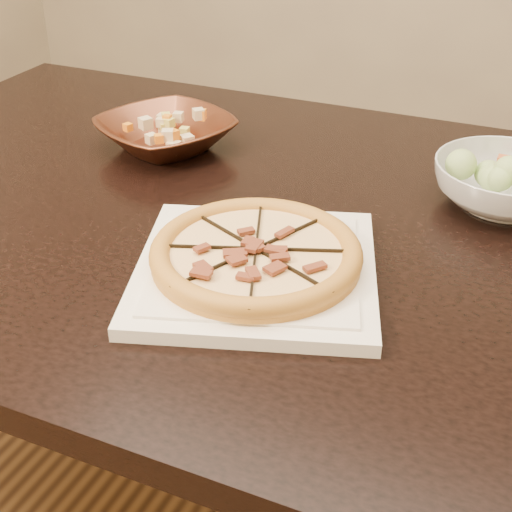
% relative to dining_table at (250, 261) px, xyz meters
% --- Properties ---
extents(dining_table, '(1.52, 1.00, 0.75)m').
position_rel_dining_table_xyz_m(dining_table, '(0.00, 0.00, 0.00)').
color(dining_table, black).
rests_on(dining_table, floor).
extents(plate, '(0.38, 0.38, 0.02)m').
position_rel_dining_table_xyz_m(plate, '(0.09, -0.16, 0.10)').
color(plate, white).
rests_on(plate, dining_table).
extents(pizza, '(0.27, 0.27, 0.03)m').
position_rel_dining_table_xyz_m(pizza, '(0.09, -0.16, 0.13)').
color(pizza, orange).
rests_on(pizza, plate).
extents(bronze_bowl, '(0.29, 0.29, 0.05)m').
position_rel_dining_table_xyz_m(bronze_bowl, '(-0.23, 0.15, 0.12)').
color(bronze_bowl, brown).
rests_on(bronze_bowl, dining_table).
extents(mixed_dish, '(0.10, 0.11, 0.03)m').
position_rel_dining_table_xyz_m(mixed_dish, '(-0.23, 0.14, 0.16)').
color(mixed_dish, '#D3B787').
rests_on(mixed_dish, bronze_bowl).
extents(salad_bowl, '(0.28, 0.28, 0.07)m').
position_rel_dining_table_xyz_m(salad_bowl, '(0.34, 0.17, 0.13)').
color(salad_bowl, silver).
rests_on(salad_bowl, dining_table).
extents(salad, '(0.10, 0.11, 0.04)m').
position_rel_dining_table_xyz_m(salad, '(0.34, 0.17, 0.18)').
color(salad, '#9DB362').
rests_on(salad, salad_bowl).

